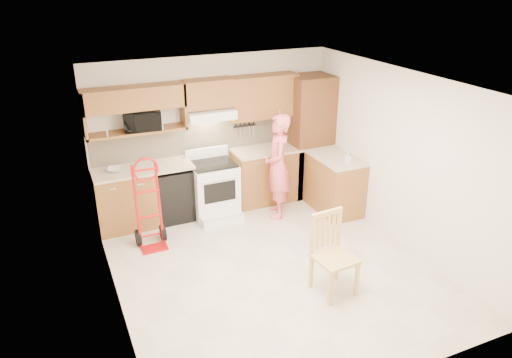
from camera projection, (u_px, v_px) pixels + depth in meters
floor at (271, 267)px, 6.60m from camera, size 4.00×4.50×0.02m
ceiling at (274, 82)px, 5.60m from camera, size 4.00×4.50×0.02m
wall_back at (213, 132)px, 8.00m from camera, size 4.00×0.02×2.50m
wall_front at (385, 279)px, 4.20m from camera, size 4.00×0.02×2.50m
wall_left at (107, 212)px, 5.35m from camera, size 0.02×4.50×2.50m
wall_right at (401, 159)px, 6.85m from camera, size 0.02×4.50×2.50m
backsplash at (213, 135)px, 8.00m from camera, size 3.92×0.03×0.55m
lower_cab_left at (126, 200)px, 7.48m from camera, size 0.90×0.60×0.90m
dishwasher at (173, 193)px, 7.77m from camera, size 0.60×0.60×0.85m
lower_cab_right at (266, 175)px, 8.37m from camera, size 1.14×0.60×0.90m
countertop_left at (142, 169)px, 7.41m from camera, size 1.50×0.63×0.04m
countertop_right at (266, 150)px, 8.18m from camera, size 1.14×0.63×0.04m
cab_return_right at (334, 184)px, 8.02m from camera, size 0.60×1.00×0.90m
countertop_return at (336, 158)px, 7.83m from camera, size 0.63×1.00×0.04m
pantry_tall at (309, 136)px, 8.43m from camera, size 0.70×0.60×2.10m
upper_cab_left at (134, 98)px, 7.10m from camera, size 1.50×0.33×0.34m
upper_shelf_mw at (137, 132)px, 7.30m from camera, size 1.50×0.33×0.04m
upper_cab_center at (207, 93)px, 7.54m from camera, size 0.76×0.33×0.44m
upper_cab_right at (263, 96)px, 7.94m from camera, size 1.14×0.33×0.70m
range_hood at (210, 114)px, 7.60m from camera, size 0.76×0.46×0.14m
knife_strip at (245, 129)px, 8.16m from camera, size 0.40×0.05×0.29m
microwave at (142, 120)px, 7.27m from camera, size 0.58×0.42×0.30m
range at (215, 186)px, 7.78m from camera, size 0.72×0.94×1.06m
person at (278, 167)px, 7.68m from camera, size 0.60×0.72×1.69m
hand_truck at (149, 208)px, 6.86m from camera, size 0.49×0.45×1.24m
dining_chair at (335, 256)px, 5.90m from camera, size 0.51×0.54×1.03m
soap_bottle at (348, 158)px, 7.52m from camera, size 0.09×0.10×0.18m
bowl at (115, 170)px, 7.24m from camera, size 0.30×0.30×0.06m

